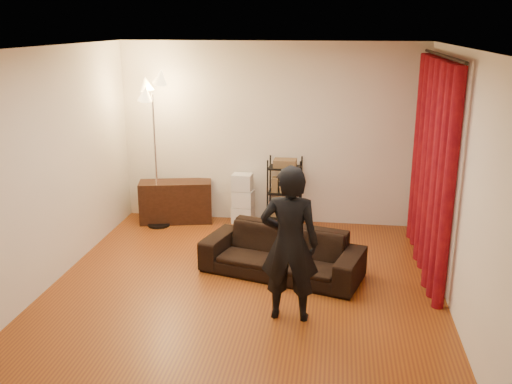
% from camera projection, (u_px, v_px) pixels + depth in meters
% --- Properties ---
extents(floor, '(5.00, 5.00, 0.00)m').
position_uv_depth(floor, '(244.00, 291.00, 6.50)').
color(floor, brown).
rests_on(floor, ground).
extents(ceiling, '(5.00, 5.00, 0.00)m').
position_uv_depth(ceiling, '(242.00, 48.00, 5.73)').
color(ceiling, white).
rests_on(ceiling, ground).
extents(wall_back, '(5.00, 0.00, 5.00)m').
position_uv_depth(wall_back, '(270.00, 134.00, 8.49)').
color(wall_back, beige).
rests_on(wall_back, ground).
extents(wall_front, '(5.00, 0.00, 5.00)m').
position_uv_depth(wall_front, '(180.00, 275.00, 3.74)').
color(wall_front, beige).
rests_on(wall_front, ground).
extents(wall_left, '(0.00, 5.00, 5.00)m').
position_uv_depth(wall_left, '(46.00, 170.00, 6.42)').
color(wall_left, beige).
rests_on(wall_left, ground).
extents(wall_right, '(0.00, 5.00, 5.00)m').
position_uv_depth(wall_right, '(460.00, 185.00, 5.81)').
color(wall_right, beige).
rests_on(wall_right, ground).
extents(curtain_rod, '(0.04, 2.65, 0.04)m').
position_uv_depth(curtain_rod, '(443.00, 56.00, 6.54)').
color(curtain_rod, black).
rests_on(curtain_rod, wall_right).
extents(curtain, '(0.22, 2.65, 2.55)m').
position_uv_depth(curtain, '(431.00, 166.00, 6.91)').
color(curtain, maroon).
rests_on(curtain, ground).
extents(sofa, '(2.05, 1.25, 0.56)m').
position_uv_depth(sofa, '(282.00, 253.00, 6.87)').
color(sofa, black).
rests_on(sofa, ground).
extents(person, '(0.60, 0.40, 1.63)m').
position_uv_depth(person, '(290.00, 244.00, 5.71)').
color(person, black).
rests_on(person, ground).
extents(media_cabinet, '(1.15, 0.64, 0.63)m').
position_uv_depth(media_cabinet, '(176.00, 202.00, 8.72)').
color(media_cabinet, black).
rests_on(media_cabinet, ground).
extents(storage_boxes, '(0.32, 0.27, 0.77)m').
position_uv_depth(storage_boxes, '(243.00, 199.00, 8.64)').
color(storage_boxes, silver).
rests_on(storage_boxes, ground).
extents(wire_shelf, '(0.51, 0.38, 1.04)m').
position_uv_depth(wire_shelf, '(285.00, 192.00, 8.48)').
color(wire_shelf, black).
rests_on(wire_shelf, ground).
extents(floor_lamp, '(0.51, 0.51, 2.22)m').
position_uv_depth(floor_lamp, '(155.00, 154.00, 8.29)').
color(floor_lamp, silver).
rests_on(floor_lamp, ground).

